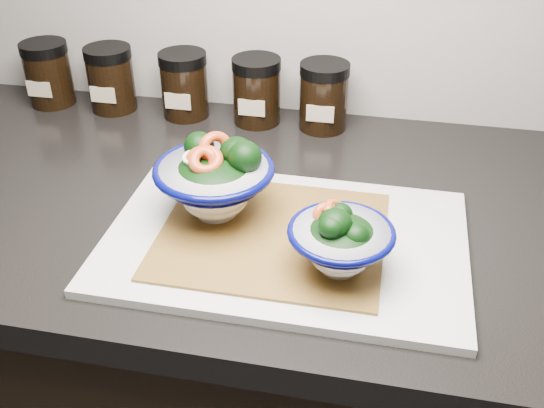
% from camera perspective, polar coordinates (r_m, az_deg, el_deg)
% --- Properties ---
extents(cabinet, '(3.43, 0.58, 0.86)m').
position_cam_1_polar(cabinet, '(1.24, -6.20, -17.50)').
color(cabinet, black).
rests_on(cabinet, ground).
extents(countertop, '(3.50, 0.60, 0.04)m').
position_cam_1_polar(countertop, '(0.93, -7.85, 0.20)').
color(countertop, black).
rests_on(countertop, cabinet).
extents(cutting_board, '(0.45, 0.30, 0.01)m').
position_cam_1_polar(cutting_board, '(0.80, 1.18, -3.32)').
color(cutting_board, silver).
rests_on(cutting_board, countertop).
extents(bamboo_mat, '(0.28, 0.24, 0.00)m').
position_cam_1_polar(bamboo_mat, '(0.80, 0.00, -2.75)').
color(bamboo_mat, olive).
rests_on(bamboo_mat, cutting_board).
extents(bowl_left, '(0.16, 0.16, 0.12)m').
position_cam_1_polar(bowl_left, '(0.82, -5.10, 2.12)').
color(bowl_left, white).
rests_on(bowl_left, bamboo_mat).
extents(bowl_right, '(0.12, 0.12, 0.08)m').
position_cam_1_polar(bowl_right, '(0.73, 6.12, -3.30)').
color(bowl_right, white).
rests_on(bowl_right, bamboo_mat).
extents(spice_jar_a, '(0.08, 0.08, 0.11)m').
position_cam_1_polar(spice_jar_a, '(1.22, -19.43, 10.98)').
color(spice_jar_a, black).
rests_on(spice_jar_a, countertop).
extents(spice_jar_b, '(0.08, 0.08, 0.11)m').
position_cam_1_polar(spice_jar_b, '(1.17, -14.24, 10.84)').
color(spice_jar_b, black).
rests_on(spice_jar_b, countertop).
extents(spice_jar_c, '(0.08, 0.08, 0.11)m').
position_cam_1_polar(spice_jar_c, '(1.12, -7.87, 10.55)').
color(spice_jar_c, black).
rests_on(spice_jar_c, countertop).
extents(spice_jar_d, '(0.08, 0.08, 0.11)m').
position_cam_1_polar(spice_jar_d, '(1.09, -1.39, 10.12)').
color(spice_jar_d, black).
rests_on(spice_jar_d, countertop).
extents(spice_jar_e, '(0.08, 0.08, 0.11)m').
position_cam_1_polar(spice_jar_e, '(1.07, 4.65, 9.61)').
color(spice_jar_e, black).
rests_on(spice_jar_e, countertop).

